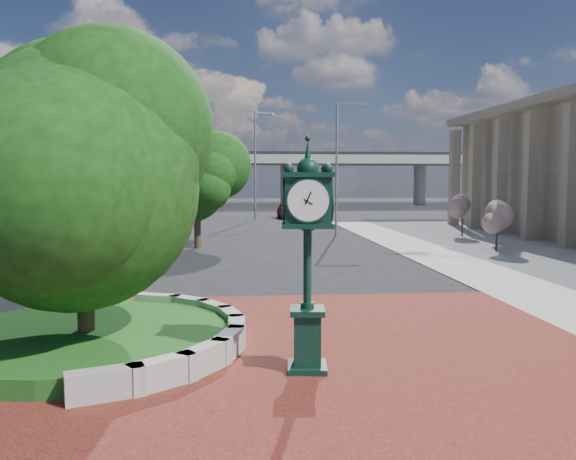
# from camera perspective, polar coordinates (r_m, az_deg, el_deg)

# --- Properties ---
(ground) EXTENTS (200.00, 200.00, 0.00)m
(ground) POSITION_cam_1_polar(r_m,az_deg,el_deg) (12.74, 3.02, -11.35)
(ground) COLOR black
(ground) RESTS_ON ground
(plaza) EXTENTS (12.00, 12.00, 0.04)m
(plaza) POSITION_cam_1_polar(r_m,az_deg,el_deg) (11.79, 3.70, -12.62)
(plaza) COLOR maroon
(plaza) RESTS_ON ground
(planter_wall) EXTENTS (2.96, 6.77, 0.54)m
(planter_wall) POSITION_cam_1_polar(r_m,az_deg,el_deg) (12.60, -9.47, -10.32)
(planter_wall) COLOR #9E9B93
(planter_wall) RESTS_ON ground
(grass_bed) EXTENTS (6.10, 6.10, 0.40)m
(grass_bed) POSITION_cam_1_polar(r_m,az_deg,el_deg) (13.01, -19.76, -10.38)
(grass_bed) COLOR #154B17
(grass_bed) RESTS_ON ground
(overpass) EXTENTS (90.00, 12.00, 7.50)m
(overpass) POSITION_cam_1_polar(r_m,az_deg,el_deg) (82.17, -3.81, 7.12)
(overpass) COLOR #9E9B93
(overpass) RESTS_ON ground
(tree_planter) EXTENTS (5.20, 5.20, 6.33)m
(tree_planter) POSITION_cam_1_polar(r_m,az_deg,el_deg) (12.55, -20.24, 5.33)
(tree_planter) COLOR #38281C
(tree_planter) RESTS_ON ground
(tree_street) EXTENTS (4.40, 4.40, 5.45)m
(tree_street) POSITION_cam_1_polar(r_m,az_deg,el_deg) (30.20, -9.24, 4.33)
(tree_street) COLOR #38281C
(tree_street) RESTS_ON ground
(post_clock) EXTENTS (0.98, 0.98, 4.34)m
(post_clock) POSITION_cam_1_polar(r_m,az_deg,el_deg) (10.37, 2.00, -1.66)
(post_clock) COLOR black
(post_clock) RESTS_ON ground
(parked_car) EXTENTS (2.33, 4.72, 1.55)m
(parked_car) POSITION_cam_1_polar(r_m,az_deg,el_deg) (52.74, 0.12, 2.01)
(parked_car) COLOR #5D0D0F
(parked_car) RESTS_ON ground
(street_lamp_near) EXTENTS (1.92, 0.37, 8.57)m
(street_lamp_near) POSITION_cam_1_polar(r_m,az_deg,el_deg) (36.75, 5.29, 7.27)
(street_lamp_near) COLOR slate
(street_lamp_near) RESTS_ON ground
(street_lamp_far) EXTENTS (2.04, 1.07, 9.70)m
(street_lamp_far) POSITION_cam_1_polar(r_m,az_deg,el_deg) (50.93, -3.13, 7.42)
(street_lamp_far) COLOR slate
(street_lamp_far) RESTS_ON ground
(shrub_near) EXTENTS (1.20, 1.20, 2.20)m
(shrub_near) POSITION_cam_1_polar(r_m,az_deg,el_deg) (29.92, 20.47, 0.91)
(shrub_near) COLOR #38281C
(shrub_near) RESTS_ON ground
(shrub_mid) EXTENTS (1.20, 1.20, 2.20)m
(shrub_mid) POSITION_cam_1_polar(r_m,az_deg,el_deg) (32.76, 20.48, 1.24)
(shrub_mid) COLOR #38281C
(shrub_mid) RESTS_ON ground
(shrub_far) EXTENTS (1.20, 1.20, 2.20)m
(shrub_far) POSITION_cam_1_polar(r_m,az_deg,el_deg) (37.38, 17.32, 1.77)
(shrub_far) COLOR #38281C
(shrub_far) RESTS_ON ground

